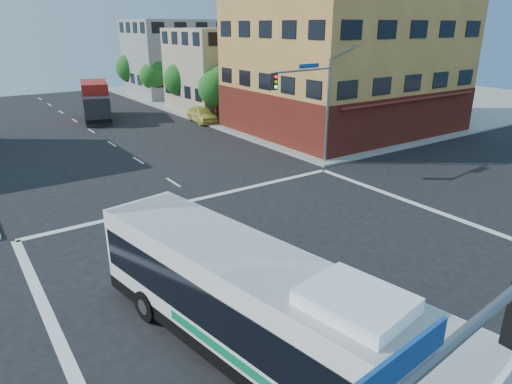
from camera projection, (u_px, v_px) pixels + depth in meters
ground at (309, 268)px, 18.62m from camera, size 120.00×120.00×0.00m
sidewalk_ne at (335, 95)px, 64.29m from camera, size 50.00×50.00×0.15m
corner_building_ne at (345, 65)px, 41.52m from camera, size 18.10×15.44×14.00m
building_east_near at (229, 69)px, 52.38m from camera, size 12.06×10.06×9.00m
building_east_far at (176, 58)px, 63.03m from camera, size 12.06×10.06×10.00m
signal_mast_ne at (311, 95)px, 29.95m from camera, size 7.91×1.13×8.07m
street_tree_a at (217, 86)px, 45.31m from camera, size 3.60×3.60×5.53m
street_tree_b at (182, 77)px, 51.44m from camera, size 3.80×3.80×5.79m
street_tree_c at (154, 74)px, 57.72m from camera, size 3.40×3.40×5.29m
street_tree_d at (131, 66)px, 63.76m from camera, size 4.00×4.00×6.03m
transit_bus at (258, 308)px, 12.84m from camera, size 4.75×12.83×3.72m
box_truck at (96, 102)px, 47.17m from camera, size 4.39×8.71×3.77m
parked_car at (202, 114)px, 46.14m from camera, size 2.45×4.96×1.63m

